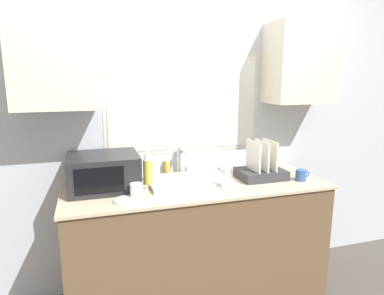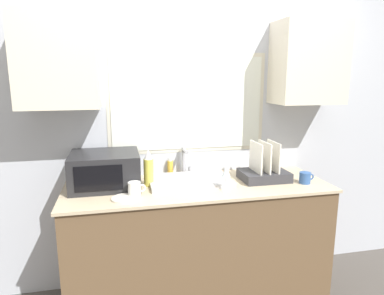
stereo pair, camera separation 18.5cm
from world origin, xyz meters
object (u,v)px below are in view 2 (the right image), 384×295
Objects in this scene: soap_bottle at (170,167)px; spray_bottle at (149,168)px; dish_rack at (264,171)px; wine_glass at (226,173)px; faucet at (184,159)px; mug_near_sink at (135,189)px; microwave at (105,170)px.

spray_bottle is at bearing -128.40° from soap_bottle.
wine_glass is at bearing -153.19° from dish_rack.
faucet reaches higher than mug_near_sink.
dish_rack is 1.98× the size of wine_glass.
microwave is 1.16m from dish_rack.
microwave is (-0.60, -0.16, -0.01)m from faucet.
microwave is at bearing 160.60° from wine_glass.
mug_near_sink is (0.19, -0.25, -0.07)m from microwave.
dish_rack reaches higher than spray_bottle.
spray_bottle reaches higher than mug_near_sink.
soap_bottle is 0.54m from mug_near_sink.
microwave is 3.41× the size of soap_bottle.
faucet is at bearing -14.89° from soap_bottle.
wine_glass is (0.80, -0.28, 0.01)m from microwave.
faucet is 0.47× the size of microwave.
microwave is at bearing -164.64° from faucet.
faucet is 0.63× the size of dish_rack.
wine_glass is at bearing -57.26° from soap_bottle.
microwave is 1.36× the size of dish_rack.
wine_glass is at bearing -19.40° from microwave.
spray_bottle is 1.51× the size of wine_glass.
wine_glass is (-0.36, -0.18, 0.06)m from dish_rack.
wine_glass is (0.50, -0.23, 0.00)m from spray_bottle.
soap_bottle is at bearing 51.60° from spray_bottle.
soap_bottle is 0.79× the size of wine_glass.
faucet is 0.13m from soap_bottle.
microwave is at bearing 127.32° from mug_near_sink.
microwave reaches higher than wine_glass.
dish_rack reaches higher than mug_near_sink.
microwave is 0.53m from soap_bottle.
spray_bottle reaches higher than wine_glass.
mug_near_sink is at bearing -118.83° from spray_bottle.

